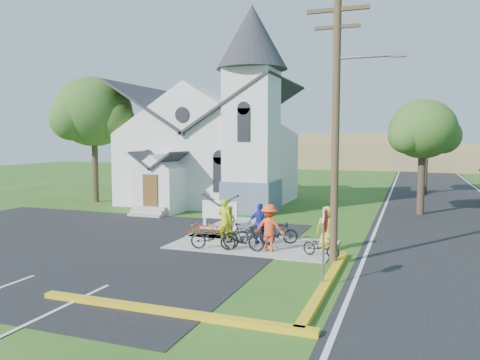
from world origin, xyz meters
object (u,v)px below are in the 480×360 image
at_px(cyclist_0, 225,220).
at_px(utility_pole, 338,118).
at_px(cyclist_1, 229,222).
at_px(bike_1, 243,237).
at_px(bike_4, 321,246).
at_px(bike_0, 213,237).
at_px(cyclist_4, 327,228).
at_px(church_sign, 220,210).
at_px(cyclist_3, 269,228).
at_px(bike_2, 255,234).
at_px(cyclist_2, 260,224).
at_px(bike_3, 279,233).
at_px(stop_sign, 325,231).

bearing_deg(cyclist_0, utility_pole, 171.76).
relative_size(cyclist_1, bike_1, 0.82).
xyz_separation_m(cyclist_0, bike_4, (4.52, -1.18, -0.55)).
height_order(bike_0, bike_4, bike_0).
bearing_deg(cyclist_1, cyclist_0, 107.63).
bearing_deg(cyclist_1, cyclist_4, 179.70).
bearing_deg(cyclist_4, church_sign, -28.54).
xyz_separation_m(bike_1, cyclist_3, (1.04, 0.26, 0.41)).
relative_size(church_sign, bike_2, 1.25).
distance_m(bike_0, bike_4, 4.47).
bearing_deg(cyclist_1, bike_4, 164.55).
xyz_separation_m(cyclist_1, bike_4, (4.66, -2.02, -0.34)).
bearing_deg(bike_0, bike_2, -51.04).
xyz_separation_m(utility_pole, bike_4, (-0.66, 0.77, -4.93)).
relative_size(church_sign, cyclist_0, 1.13).
relative_size(bike_0, cyclist_1, 1.27).
xyz_separation_m(cyclist_2, bike_3, (0.78, 0.20, -0.39)).
height_order(bike_1, bike_2, bike_1).
relative_size(utility_pole, cyclist_4, 5.47).
distance_m(bike_1, bike_3, 1.95).
bearing_deg(bike_4, church_sign, 76.80).
bearing_deg(utility_pole, bike_0, 174.37).
height_order(bike_2, cyclist_4, cyclist_4).
bearing_deg(cyclist_3, stop_sign, 122.88).
bearing_deg(bike_1, cyclist_2, -9.41).
height_order(cyclist_0, cyclist_3, cyclist_0).
xyz_separation_m(bike_1, cyclist_2, (0.27, 1.43, 0.34)).
height_order(stop_sign, bike_3, stop_sign).
bearing_deg(cyclist_1, church_sign, -49.09).
bearing_deg(stop_sign, bike_0, 148.33).
relative_size(church_sign, cyclist_1, 1.44).
height_order(church_sign, bike_3, church_sign).
xyz_separation_m(church_sign, cyclist_3, (3.73, -3.69, -0.01)).
bearing_deg(church_sign, bike_3, -31.68).
height_order(church_sign, cyclist_2, cyclist_2).
xyz_separation_m(cyclist_1, bike_1, (1.45, -2.03, -0.20)).
relative_size(utility_pole, stop_sign, 4.03).
xyz_separation_m(stop_sign, bike_0, (-5.19, 3.21, -1.22)).
distance_m(cyclist_0, bike_3, 2.45).
distance_m(cyclist_4, bike_4, 1.43).
xyz_separation_m(church_sign, bike_4, (5.90, -3.93, -0.56)).
distance_m(cyclist_1, bike_2, 1.79).
height_order(utility_pole, stop_sign, utility_pole).
xyz_separation_m(cyclist_1, bike_3, (2.51, -0.40, -0.26)).
distance_m(church_sign, bike_2, 3.95).
height_order(utility_pole, bike_0, utility_pole).
xyz_separation_m(stop_sign, cyclist_1, (-5.39, 5.49, -0.97)).
bearing_deg(bike_4, bike_2, 89.41).
bearing_deg(bike_3, bike_2, 91.15).
relative_size(bike_1, bike_2, 1.06).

